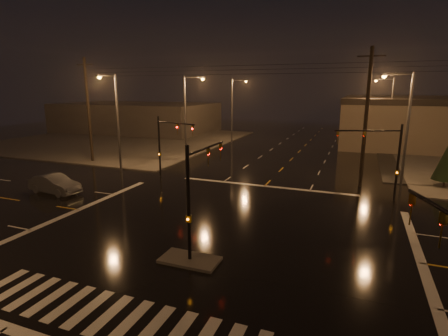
{
  "coord_description": "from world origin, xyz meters",
  "views": [
    {
      "loc": [
        7.5,
        -18.55,
        8.61
      ],
      "look_at": [
        -1.33,
        4.27,
        3.0
      ],
      "focal_mm": 28.0,
      "sensor_mm": 36.0,
      "label": 1
    }
  ],
  "objects": [
    {
      "name": "streetlight_4",
      "position": [
        11.18,
        36.0,
        5.8
      ],
      "size": [
        2.77,
        0.32,
        10.0
      ],
      "color": "#38383A",
      "rests_on": "ground"
    },
    {
      "name": "median_island",
      "position": [
        0.0,
        -4.0,
        0.07
      ],
      "size": [
        3.0,
        1.6,
        0.15
      ],
      "primitive_type": "cube",
      "color": "#44423D",
      "rests_on": "ground"
    },
    {
      "name": "conifer_0",
      "position": [
        14.95,
        16.32,
        2.41
      ],
      "size": [
        2.19,
        2.19,
        4.12
      ],
      "color": "black",
      "rests_on": "ground"
    },
    {
      "name": "signal_mast_nw",
      "position": [
        -9.5,
        10.14,
        3.79
      ],
      "size": [
        4.84,
        1.86,
        6.0
      ],
      "color": "black",
      "rests_on": "ground"
    },
    {
      "name": "ground",
      "position": [
        0.0,
        0.0,
        0.0
      ],
      "size": [
        140.0,
        140.0,
        0.0
      ],
      "primitive_type": "plane",
      "color": "black",
      "rests_on": "ground"
    },
    {
      "name": "streetlight_5",
      "position": [
        -16.0,
        11.18,
        5.8
      ],
      "size": [
        0.32,
        2.77,
        10.0
      ],
      "color": "#38383A",
      "rests_on": "ground"
    },
    {
      "name": "streetlight_3",
      "position": [
        11.18,
        16.0,
        5.8
      ],
      "size": [
        2.77,
        0.32,
        10.0
      ],
      "color": "#38383A",
      "rests_on": "ground"
    },
    {
      "name": "signal_mast_ne",
      "position": [
        9.5,
        10.14,
        3.79
      ],
      "size": [
        4.84,
        1.86,
        6.0
      ],
      "color": "black",
      "rests_on": "ground"
    },
    {
      "name": "car_crossing",
      "position": [
        -15.88,
        2.56,
        0.79
      ],
      "size": [
        4.94,
        2.18,
        1.58
      ],
      "primitive_type": "imported",
      "rotation": [
        0.0,
        0.0,
        1.46
      ],
      "color": "#5A5E62",
      "rests_on": "ground"
    },
    {
      "name": "crosswalk",
      "position": [
        0.0,
        -9.0,
        0.01
      ],
      "size": [
        15.0,
        2.6,
        0.01
      ],
      "primitive_type": "cube",
      "color": "beige",
      "rests_on": "ground"
    },
    {
      "name": "utility_pole_0",
      "position": [
        -22.0,
        14.0,
        6.13
      ],
      "size": [
        2.2,
        0.32,
        12.0
      ],
      "color": "black",
      "rests_on": "ground"
    },
    {
      "name": "sidewalk_nw",
      "position": [
        -30.0,
        30.0,
        0.06
      ],
      "size": [
        36.0,
        36.0,
        0.12
      ],
      "primitive_type": "cube",
      "color": "#44423D",
      "rests_on": "ground"
    },
    {
      "name": "streetlight_1",
      "position": [
        -11.18,
        18.0,
        5.8
      ],
      "size": [
        2.77,
        0.32,
        10.0
      ],
      "color": "#38383A",
      "rests_on": "ground"
    },
    {
      "name": "commercial_block",
      "position": [
        -35.0,
        42.0,
        2.8
      ],
      "size": [
        30.0,
        18.0,
        5.6
      ],
      "primitive_type": "cube",
      "color": "#3B3534",
      "rests_on": "ground"
    },
    {
      "name": "stop_bar_far",
      "position": [
        0.0,
        11.0,
        0.01
      ],
      "size": [
        16.0,
        0.5,
        0.01
      ],
      "primitive_type": "cube",
      "color": "beige",
      "rests_on": "ground"
    },
    {
      "name": "utility_pole_1",
      "position": [
        8.0,
        14.0,
        6.13
      ],
      "size": [
        2.2,
        0.32,
        12.0
      ],
      "color": "black",
      "rests_on": "ground"
    },
    {
      "name": "signal_mast_median",
      "position": [
        0.0,
        -3.07,
        3.75
      ],
      "size": [
        0.25,
        4.59,
        6.0
      ],
      "color": "black",
      "rests_on": "ground"
    },
    {
      "name": "streetlight_2",
      "position": [
        -11.18,
        34.0,
        5.8
      ],
      "size": [
        2.77,
        0.32,
        10.0
      ],
      "color": "#38383A",
      "rests_on": "ground"
    }
  ]
}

